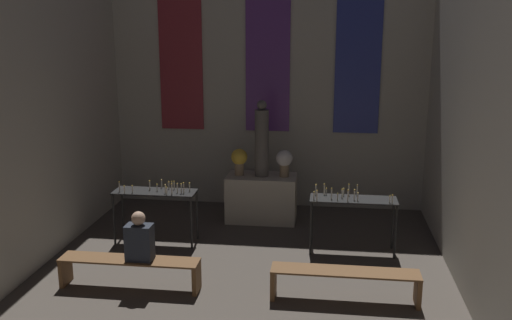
{
  "coord_description": "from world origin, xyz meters",
  "views": [
    {
      "loc": [
        1.2,
        -0.7,
        3.57
      ],
      "look_at": [
        0.0,
        8.52,
        1.34
      ],
      "focal_mm": 40.0,
      "sensor_mm": 36.0,
      "label": 1
    }
  ],
  "objects_px": {
    "flower_vase_left": "(239,159)",
    "flower_vase_right": "(284,161)",
    "pew_back_left": "(130,267)",
    "pew_back_right": "(345,279)",
    "altar": "(262,198)",
    "candle_rack_right": "(353,205)",
    "candle_rack_left": "(156,198)",
    "statue": "(262,141)",
    "person_seated": "(139,239)"
  },
  "relations": [
    {
      "from": "flower_vase_right",
      "to": "candle_rack_left",
      "type": "relative_size",
      "value": 0.36
    },
    {
      "from": "flower_vase_right",
      "to": "pew_back_left",
      "type": "height_order",
      "value": "flower_vase_right"
    },
    {
      "from": "pew_back_right",
      "to": "person_seated",
      "type": "bearing_deg",
      "value": 180.0
    },
    {
      "from": "statue",
      "to": "pew_back_right",
      "type": "xyz_separation_m",
      "value": [
        1.47,
        -3.02,
        -1.19
      ]
    },
    {
      "from": "flower_vase_left",
      "to": "candle_rack_left",
      "type": "height_order",
      "value": "flower_vase_left"
    },
    {
      "from": "statue",
      "to": "pew_back_left",
      "type": "bearing_deg",
      "value": -115.88
    },
    {
      "from": "candle_rack_left",
      "to": "candle_rack_right",
      "type": "bearing_deg",
      "value": 0.01
    },
    {
      "from": "candle_rack_right",
      "to": "person_seated",
      "type": "distance_m",
      "value": 3.38
    },
    {
      "from": "statue",
      "to": "flower_vase_right",
      "type": "xyz_separation_m",
      "value": [
        0.41,
        0.0,
        -0.36
      ]
    },
    {
      "from": "flower_vase_right",
      "to": "candle_rack_right",
      "type": "height_order",
      "value": "flower_vase_right"
    },
    {
      "from": "candle_rack_left",
      "to": "person_seated",
      "type": "height_order",
      "value": "person_seated"
    },
    {
      "from": "pew_back_right",
      "to": "person_seated",
      "type": "relative_size",
      "value": 2.82
    },
    {
      "from": "altar",
      "to": "pew_back_right",
      "type": "bearing_deg",
      "value": -64.12
    },
    {
      "from": "person_seated",
      "to": "flower_vase_left",
      "type": "bearing_deg",
      "value": 73.54
    },
    {
      "from": "pew_back_left",
      "to": "pew_back_right",
      "type": "relative_size",
      "value": 1.0
    },
    {
      "from": "altar",
      "to": "person_seated",
      "type": "xyz_separation_m",
      "value": [
        -1.31,
        -3.02,
        0.3
      ]
    },
    {
      "from": "flower_vase_left",
      "to": "candle_rack_left",
      "type": "distance_m",
      "value": 1.81
    },
    {
      "from": "statue",
      "to": "pew_back_right",
      "type": "height_order",
      "value": "statue"
    },
    {
      "from": "altar",
      "to": "flower_vase_right",
      "type": "relative_size",
      "value": 2.59
    },
    {
      "from": "flower_vase_left",
      "to": "pew_back_right",
      "type": "xyz_separation_m",
      "value": [
        1.88,
        -3.02,
        -0.84
      ]
    },
    {
      "from": "altar",
      "to": "candle_rack_right",
      "type": "bearing_deg",
      "value": -39.19
    },
    {
      "from": "candle_rack_right",
      "to": "pew_back_left",
      "type": "height_order",
      "value": "candle_rack_right"
    },
    {
      "from": "flower_vase_left",
      "to": "candle_rack_left",
      "type": "relative_size",
      "value": 0.36
    },
    {
      "from": "flower_vase_right",
      "to": "pew_back_right",
      "type": "relative_size",
      "value": 0.25
    },
    {
      "from": "candle_rack_left",
      "to": "statue",
      "type": "bearing_deg",
      "value": 39.18
    },
    {
      "from": "flower_vase_right",
      "to": "candle_rack_right",
      "type": "relative_size",
      "value": 0.36
    },
    {
      "from": "candle_rack_left",
      "to": "candle_rack_right",
      "type": "relative_size",
      "value": 1.0
    },
    {
      "from": "altar",
      "to": "flower_vase_left",
      "type": "distance_m",
      "value": 0.83
    },
    {
      "from": "pew_back_left",
      "to": "altar",
      "type": "bearing_deg",
      "value": 64.12
    },
    {
      "from": "candle_rack_right",
      "to": "statue",
      "type": "bearing_deg",
      "value": 140.81
    },
    {
      "from": "pew_back_left",
      "to": "pew_back_right",
      "type": "bearing_deg",
      "value": 0.0
    },
    {
      "from": "statue",
      "to": "flower_vase_right",
      "type": "distance_m",
      "value": 0.55
    },
    {
      "from": "pew_back_left",
      "to": "flower_vase_left",
      "type": "bearing_deg",
      "value": 70.81
    },
    {
      "from": "flower_vase_right",
      "to": "statue",
      "type": "bearing_deg",
      "value": -180.0
    },
    {
      "from": "flower_vase_left",
      "to": "flower_vase_right",
      "type": "xyz_separation_m",
      "value": [
        0.83,
        0.0,
        0.0
      ]
    },
    {
      "from": "statue",
      "to": "pew_back_left",
      "type": "relative_size",
      "value": 0.72
    },
    {
      "from": "altar",
      "to": "candle_rack_right",
      "type": "height_order",
      "value": "candle_rack_right"
    },
    {
      "from": "person_seated",
      "to": "pew_back_left",
      "type": "bearing_deg",
      "value": -180.0
    },
    {
      "from": "person_seated",
      "to": "altar",
      "type": "bearing_deg",
      "value": 66.61
    },
    {
      "from": "candle_rack_right",
      "to": "pew_back_left",
      "type": "distance_m",
      "value": 3.55
    },
    {
      "from": "statue",
      "to": "pew_back_left",
      "type": "height_order",
      "value": "statue"
    },
    {
      "from": "candle_rack_right",
      "to": "person_seated",
      "type": "height_order",
      "value": "person_seated"
    },
    {
      "from": "flower_vase_right",
      "to": "person_seated",
      "type": "height_order",
      "value": "flower_vase_right"
    },
    {
      "from": "statue",
      "to": "flower_vase_right",
      "type": "height_order",
      "value": "statue"
    },
    {
      "from": "candle_rack_left",
      "to": "altar",
      "type": "bearing_deg",
      "value": 39.18
    },
    {
      "from": "flower_vase_right",
      "to": "pew_back_left",
      "type": "distance_m",
      "value": 3.65
    },
    {
      "from": "person_seated",
      "to": "pew_back_right",
      "type": "bearing_deg",
      "value": -0.0
    },
    {
      "from": "candle_rack_right",
      "to": "candle_rack_left",
      "type": "bearing_deg",
      "value": -179.99
    },
    {
      "from": "flower_vase_right",
      "to": "pew_back_right",
      "type": "height_order",
      "value": "flower_vase_right"
    },
    {
      "from": "statue",
      "to": "candle_rack_left",
      "type": "relative_size",
      "value": 1.02
    }
  ]
}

